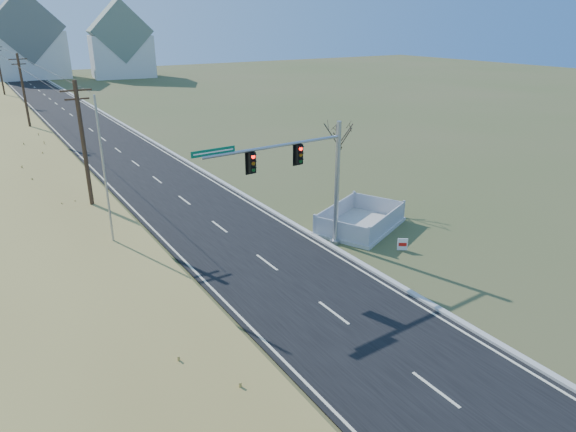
{
  "coord_description": "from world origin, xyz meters",
  "views": [
    {
      "loc": [
        -12.25,
        -17.72,
        12.3
      ],
      "look_at": [
        0.05,
        1.93,
        3.4
      ],
      "focal_mm": 32.0,
      "sensor_mm": 36.0,
      "label": 1
    }
  ],
  "objects_px": {
    "traffic_signal_mast": "(311,176)",
    "fence_enclosure": "(360,224)",
    "open_sign": "(403,244)",
    "bare_tree": "(339,134)",
    "flagpole": "(108,200)"
  },
  "relations": [
    {
      "from": "open_sign",
      "to": "bare_tree",
      "type": "distance_m",
      "value": 10.21
    },
    {
      "from": "fence_enclosure",
      "to": "bare_tree",
      "type": "height_order",
      "value": "bare_tree"
    },
    {
      "from": "traffic_signal_mast",
      "to": "open_sign",
      "type": "height_order",
      "value": "traffic_signal_mast"
    },
    {
      "from": "open_sign",
      "to": "flagpole",
      "type": "height_order",
      "value": "flagpole"
    },
    {
      "from": "traffic_signal_mast",
      "to": "fence_enclosure",
      "type": "relative_size",
      "value": 1.34
    },
    {
      "from": "fence_enclosure",
      "to": "traffic_signal_mast",
      "type": "bearing_deg",
      "value": 169.12
    },
    {
      "from": "traffic_signal_mast",
      "to": "flagpole",
      "type": "bearing_deg",
      "value": 153.06
    },
    {
      "from": "fence_enclosure",
      "to": "flagpole",
      "type": "distance_m",
      "value": 15.07
    },
    {
      "from": "traffic_signal_mast",
      "to": "open_sign",
      "type": "bearing_deg",
      "value": -34.37
    },
    {
      "from": "fence_enclosure",
      "to": "open_sign",
      "type": "bearing_deg",
      "value": -116.84
    },
    {
      "from": "traffic_signal_mast",
      "to": "flagpole",
      "type": "xyz_separation_m",
      "value": [
        -9.72,
        4.32,
        -0.85
      ]
    },
    {
      "from": "fence_enclosure",
      "to": "open_sign",
      "type": "xyz_separation_m",
      "value": [
        -0.13,
        -3.91,
        0.11
      ]
    },
    {
      "from": "open_sign",
      "to": "bare_tree",
      "type": "bearing_deg",
      "value": 109.74
    },
    {
      "from": "traffic_signal_mast",
      "to": "flagpole",
      "type": "relative_size",
      "value": 1.01
    },
    {
      "from": "open_sign",
      "to": "bare_tree",
      "type": "xyz_separation_m",
      "value": [
        2.11,
        8.91,
        4.51
      ]
    }
  ]
}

